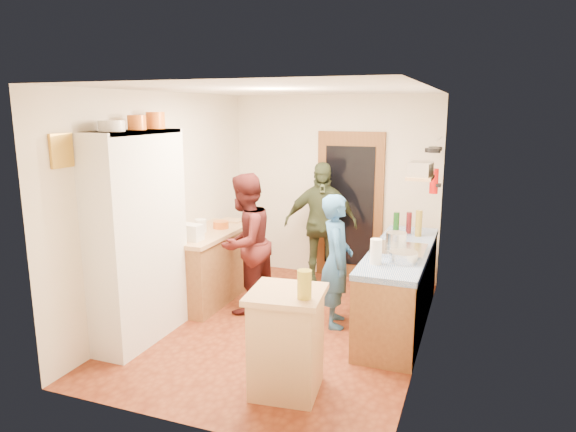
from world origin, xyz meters
The scene contains 44 objects.
floor centered at (0.00, 0.00, -0.01)m, with size 3.00×4.00×0.02m, color brown.
ceiling centered at (0.00, 0.00, 2.61)m, with size 3.00×4.00×0.02m, color silver.
wall_back centered at (0.00, 2.01, 1.30)m, with size 3.00×0.02×2.60m, color beige.
wall_front centered at (0.00, -2.01, 1.30)m, with size 3.00×0.02×2.60m, color beige.
wall_left centered at (-1.51, 0.00, 1.30)m, with size 0.02×4.00×2.60m, color beige.
wall_right centered at (1.51, 0.00, 1.30)m, with size 0.02×4.00×2.60m, color beige.
door_frame centered at (0.25, 1.97, 1.05)m, with size 0.95×0.06×2.10m, color brown.
door_glass centered at (0.25, 1.94, 1.05)m, with size 0.70×0.02×1.70m, color black.
hutch_body centered at (-1.30, -0.80, 1.10)m, with size 0.40×1.20×2.20m, color white.
hutch_top_shelf centered at (-1.30, -0.80, 2.18)m, with size 0.40×1.14×0.04m, color white.
plate_stack centered at (-1.30, -1.09, 2.25)m, with size 0.25×0.25×0.10m, color white.
orange_pot_a centered at (-1.30, -0.71, 2.27)m, with size 0.18×0.18×0.15m, color orange.
orange_pot_b centered at (-1.30, -0.39, 2.29)m, with size 0.20×0.20×0.18m, color orange.
left_counter_base centered at (-1.20, 0.45, 0.42)m, with size 0.60×1.40×0.85m, color olive.
left_counter_top centered at (-1.20, 0.45, 0.88)m, with size 0.64×1.44×0.05m, color tan.
toaster centered at (-1.15, -0.01, 0.99)m, with size 0.25×0.17×0.19m, color white.
kettle centered at (-1.25, 0.37, 0.98)m, with size 0.15×0.15×0.16m, color white.
orange_bowl centered at (-1.12, 0.66, 0.95)m, with size 0.20×0.20×0.09m, color orange.
chopping_board centered at (-1.18, 1.08, 0.91)m, with size 0.30×0.22×0.03m, color tan.
right_counter_base centered at (1.20, 0.50, 0.42)m, with size 0.60×2.20×0.84m, color olive.
right_counter_top centered at (1.20, 0.50, 0.87)m, with size 0.62×2.22×0.06m, color #1447A6.
hob centered at (1.20, 0.35, 0.92)m, with size 0.55×0.58×0.04m, color silver.
pot_on_hob centered at (1.15, 0.45, 1.01)m, with size 0.22×0.22×0.15m, color silver.
bottle_a centered at (1.05, 1.07, 1.04)m, with size 0.07×0.07×0.29m, color #143F14.
bottle_b centered at (1.18, 1.22, 1.03)m, with size 0.07×0.07×0.27m, color #591419.
bottle_c centered at (1.31, 1.12, 1.06)m, with size 0.08×0.08×0.32m, color olive.
paper_towel centered at (1.05, -0.18, 1.03)m, with size 0.12×0.12×0.25m, color white.
mixing_bowl centered at (1.30, -0.04, 0.95)m, with size 0.28×0.28×0.11m, color silver.
island_base centered at (0.51, -1.25, 0.43)m, with size 0.55×0.55×0.86m, color tan.
island_top centered at (0.51, -1.25, 0.89)m, with size 0.62×0.62×0.05m, color tan.
cutting_board centered at (0.45, -1.21, 0.90)m, with size 0.35×0.28×0.02m, color white.
oil_jar centered at (0.70, -1.35, 1.03)m, with size 0.12×0.12×0.24m, color #AD9E2D.
pan_rail centered at (1.46, 1.52, 2.05)m, with size 0.02×0.02×0.65m, color silver.
pan_hang_a centered at (1.40, 1.35, 1.92)m, with size 0.18×0.18×0.05m, color black.
pan_hang_b centered at (1.40, 1.55, 1.90)m, with size 0.16×0.16×0.05m, color black.
pan_hang_c centered at (1.40, 1.75, 1.91)m, with size 0.17×0.17×0.05m, color black.
wall_shelf centered at (1.37, 0.45, 1.70)m, with size 0.26×0.42×0.03m, color tan.
radio centered at (1.37, 0.45, 1.79)m, with size 0.22×0.30×0.15m, color silver.
ext_bracket centered at (1.47, 1.70, 1.45)m, with size 0.06×0.10×0.04m, color black.
fire_extinguisher centered at (1.41, 1.70, 1.50)m, with size 0.11×0.11×0.32m, color red.
picture_frame centered at (-1.48, -1.55, 2.05)m, with size 0.03×0.25×0.30m, color gold.
person_hob centered at (0.56, 0.25, 0.75)m, with size 0.55×0.36×1.50m, color #2B5D95.
person_left centered at (-0.57, 0.33, 0.84)m, with size 0.81×0.63×1.67m, color #421515.
person_back centered at (-0.04, 1.54, 0.86)m, with size 1.00×0.42×1.71m, color #323B24.
Camera 1 is at (1.96, -5.06, 2.41)m, focal length 32.00 mm.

